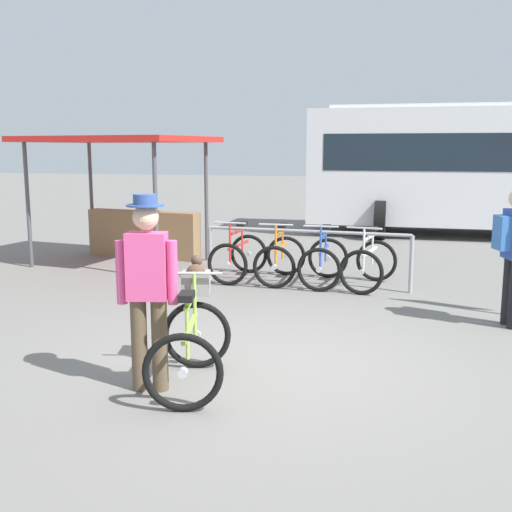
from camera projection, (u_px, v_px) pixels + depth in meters
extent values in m
plane|color=slate|center=(274.00, 363.00, 6.16)|extent=(80.00, 80.00, 0.00)
cylinder|color=#99999E|center=(210.00, 254.00, 10.02)|extent=(0.06, 0.06, 0.85)
cylinder|color=#99999E|center=(411.00, 264.00, 9.08)|extent=(0.06, 0.06, 0.85)
cylinder|color=#99999E|center=(306.00, 231.00, 9.48)|extent=(3.15, 0.22, 0.05)
torus|color=black|center=(249.00, 254.00, 10.56)|extent=(0.66, 0.10, 0.66)
cylinder|color=#B7B7BC|center=(249.00, 254.00, 10.56)|extent=(0.08, 0.07, 0.08)
torus|color=black|center=(228.00, 264.00, 9.60)|extent=(0.66, 0.10, 0.66)
cylinder|color=#B7B7BC|center=(228.00, 264.00, 9.60)|extent=(0.08, 0.07, 0.08)
cube|color=red|center=(239.00, 245.00, 10.04)|extent=(0.09, 0.92, 0.04)
cube|color=red|center=(237.00, 232.00, 9.96)|extent=(0.07, 0.61, 0.04)
cylinder|color=red|center=(242.00, 240.00, 10.20)|extent=(0.03, 0.03, 0.55)
cube|color=black|center=(242.00, 224.00, 10.16)|extent=(0.13, 0.25, 0.06)
cylinder|color=red|center=(230.00, 243.00, 9.66)|extent=(0.03, 0.03, 0.63)
cylinder|color=#B7B7BC|center=(230.00, 223.00, 9.61)|extent=(0.52, 0.06, 0.03)
torus|color=black|center=(286.00, 256.00, 10.36)|extent=(0.66, 0.10, 0.66)
cylinder|color=#B7B7BC|center=(286.00, 256.00, 10.36)|extent=(0.08, 0.06, 0.08)
torus|color=black|center=(274.00, 267.00, 9.38)|extent=(0.66, 0.10, 0.66)
cylinder|color=#B7B7BC|center=(274.00, 267.00, 9.38)|extent=(0.08, 0.06, 0.08)
cube|color=orange|center=(280.00, 247.00, 9.83)|extent=(0.06, 0.92, 0.04)
cube|color=orange|center=(280.00, 233.00, 9.75)|extent=(0.05, 0.61, 0.04)
cylinder|color=orange|center=(282.00, 242.00, 10.00)|extent=(0.03, 0.03, 0.55)
cube|color=black|center=(283.00, 225.00, 9.95)|extent=(0.13, 0.24, 0.06)
cylinder|color=orange|center=(276.00, 245.00, 9.45)|extent=(0.03, 0.03, 0.63)
cylinder|color=#B7B7BC|center=(276.00, 225.00, 9.39)|extent=(0.52, 0.04, 0.03)
torus|color=black|center=(328.00, 258.00, 10.15)|extent=(0.66, 0.07, 0.66)
cylinder|color=#B7B7BC|center=(328.00, 258.00, 10.15)|extent=(0.08, 0.06, 0.08)
torus|color=black|center=(319.00, 270.00, 9.18)|extent=(0.66, 0.07, 0.66)
cylinder|color=#B7B7BC|center=(319.00, 270.00, 9.18)|extent=(0.08, 0.06, 0.08)
cube|color=#2D56B7|center=(324.00, 249.00, 9.63)|extent=(0.04, 0.92, 0.04)
cube|color=#2D56B7|center=(324.00, 235.00, 9.54)|extent=(0.04, 0.61, 0.04)
cylinder|color=#2D56B7|center=(326.00, 244.00, 9.79)|extent=(0.03, 0.03, 0.55)
cube|color=black|center=(326.00, 227.00, 9.74)|extent=(0.12, 0.24, 0.06)
cylinder|color=#2D56B7|center=(321.00, 247.00, 9.24)|extent=(0.03, 0.03, 0.63)
cylinder|color=#B7B7BC|center=(321.00, 226.00, 9.18)|extent=(0.52, 0.03, 0.03)
torus|color=black|center=(376.00, 261.00, 9.92)|extent=(0.67, 0.19, 0.66)
cylinder|color=#B7B7BC|center=(376.00, 261.00, 9.92)|extent=(0.09, 0.08, 0.08)
torus|color=black|center=(361.00, 272.00, 8.99)|extent=(0.67, 0.19, 0.66)
cylinder|color=#B7B7BC|center=(361.00, 272.00, 8.99)|extent=(0.09, 0.08, 0.08)
cube|color=silver|center=(370.00, 252.00, 9.42)|extent=(0.17, 0.91, 0.04)
cube|color=silver|center=(369.00, 237.00, 9.33)|extent=(0.13, 0.61, 0.04)
cylinder|color=silver|center=(372.00, 247.00, 9.57)|extent=(0.03, 0.03, 0.55)
cube|color=black|center=(373.00, 229.00, 9.53)|extent=(0.15, 0.26, 0.06)
cylinder|color=silver|center=(364.00, 250.00, 9.05)|extent=(0.03, 0.03, 0.63)
cylinder|color=#B7B7BC|center=(364.00, 228.00, 9.00)|extent=(0.52, 0.11, 0.03)
torus|color=black|center=(183.00, 373.00, 4.99)|extent=(0.66, 0.21, 0.66)
cylinder|color=#B7B7BC|center=(183.00, 373.00, 4.99)|extent=(0.09, 0.08, 0.08)
torus|color=black|center=(197.00, 335.00, 5.99)|extent=(0.66, 0.21, 0.66)
cylinder|color=#B7B7BC|center=(197.00, 335.00, 5.99)|extent=(0.09, 0.08, 0.08)
cube|color=#9ED14C|center=(190.00, 327.00, 5.45)|extent=(0.25, 0.90, 0.04)
cube|color=#9ED14C|center=(190.00, 301.00, 5.46)|extent=(0.18, 0.60, 0.04)
cylinder|color=#9ED14C|center=(187.00, 328.00, 5.26)|extent=(0.03, 0.03, 0.55)
cube|color=black|center=(187.00, 296.00, 5.21)|extent=(0.17, 0.26, 0.06)
cylinder|color=#9ED14C|center=(195.00, 306.00, 5.82)|extent=(0.03, 0.03, 0.63)
cylinder|color=#B7B7BC|center=(194.00, 273.00, 5.76)|extent=(0.51, 0.15, 0.03)
cube|color=gray|center=(196.00, 283.00, 5.92)|extent=(0.30, 0.26, 0.22)
ellipsoid|color=#4C3828|center=(196.00, 272.00, 5.91)|extent=(0.21, 0.20, 0.16)
sphere|color=#4C3828|center=(197.00, 260.00, 5.97)|extent=(0.11, 0.11, 0.11)
cylinder|color=brown|center=(160.00, 345.00, 5.43)|extent=(0.14, 0.14, 0.82)
cylinder|color=brown|center=(139.00, 345.00, 5.43)|extent=(0.14, 0.14, 0.82)
cube|color=#E54C8C|center=(147.00, 266.00, 5.31)|extent=(0.37, 0.27, 0.58)
cylinder|color=#E54C8C|center=(172.00, 273.00, 5.29)|extent=(0.09, 0.09, 0.55)
cylinder|color=#E54C8C|center=(121.00, 272.00, 5.31)|extent=(0.09, 0.09, 0.55)
sphere|color=beige|center=(146.00, 217.00, 5.24)|extent=(0.22, 0.22, 0.22)
cylinder|color=#334C8C|center=(145.00, 205.00, 5.22)|extent=(0.32, 0.32, 0.02)
cylinder|color=#334C8C|center=(145.00, 199.00, 5.21)|extent=(0.20, 0.20, 0.09)
cylinder|color=black|center=(508.00, 291.00, 7.46)|extent=(0.14, 0.14, 0.82)
cylinder|color=#2D4CA5|center=(509.00, 236.00, 7.48)|extent=(0.09, 0.09, 0.55)
cube|color=#3366B2|center=(503.00, 233.00, 7.24)|extent=(0.21, 0.29, 0.40)
cylinder|color=black|center=(380.00, 220.00, 14.42)|extent=(0.26, 0.90, 0.90)
cylinder|color=black|center=(385.00, 210.00, 16.81)|extent=(0.26, 0.90, 0.90)
cylinder|color=#4C4C51|center=(91.00, 198.00, 12.59)|extent=(0.07, 0.07, 2.20)
cylinder|color=#4C4C51|center=(206.00, 202.00, 11.62)|extent=(0.07, 0.07, 2.20)
cylinder|color=#4C4C51|center=(28.00, 206.00, 10.95)|extent=(0.07, 0.07, 2.20)
cylinder|color=#4C4C51|center=(156.00, 211.00, 9.98)|extent=(0.07, 0.07, 2.20)
cube|color=red|center=(117.00, 139.00, 11.09)|extent=(3.38, 2.70, 0.10)
cube|color=olive|center=(143.00, 234.00, 12.08)|extent=(2.36, 0.62, 0.90)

